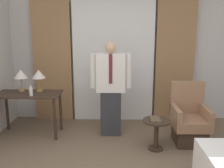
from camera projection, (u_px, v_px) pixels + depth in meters
name	position (u px, v px, depth m)	size (l,w,h in m)	color
wall_back	(113.00, 54.00, 5.08)	(10.00, 0.06, 2.70)	beige
curtain_sheer_center	(113.00, 58.00, 4.97)	(1.61, 0.06, 2.58)	white
curtain_drape_left	(52.00, 58.00, 4.99)	(0.76, 0.06, 2.58)	#997047
curtain_drape_right	(175.00, 58.00, 4.94)	(0.76, 0.06, 2.58)	#997047
desk	(29.00, 100.00, 4.35)	(1.12, 0.56, 0.76)	#38281E
table_lamp_left	(21.00, 75.00, 4.40)	(0.24, 0.24, 0.39)	#9E7F47
table_lamp_right	(39.00, 75.00, 4.40)	(0.24, 0.24, 0.39)	#9E7F47
bottle_by_lamp	(31.00, 91.00, 4.15)	(0.06, 0.06, 0.18)	silver
person	(111.00, 86.00, 4.30)	(0.71, 0.23, 1.64)	#2D2D33
armchair	(189.00, 122.00, 4.12)	(0.56, 0.62, 0.99)	#38281E
side_table	(156.00, 129.00, 3.86)	(0.43, 0.43, 0.48)	#38281E
book	(155.00, 119.00, 3.83)	(0.15, 0.25, 0.03)	brown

